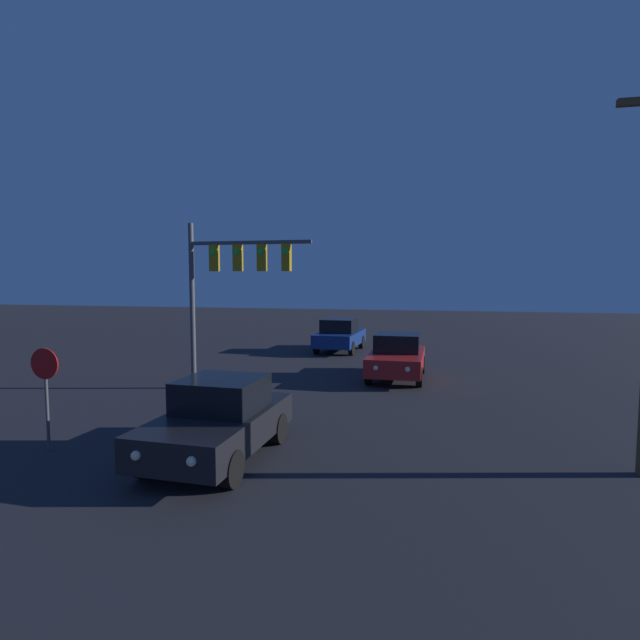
{
  "coord_description": "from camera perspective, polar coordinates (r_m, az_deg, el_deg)",
  "views": [
    {
      "loc": [
        2.89,
        -0.14,
        3.93
      ],
      "look_at": [
        0.0,
        12.76,
        2.79
      ],
      "focal_mm": 28.0,
      "sensor_mm": 36.0,
      "label": 1
    }
  ],
  "objects": [
    {
      "name": "traffic_signal_mast",
      "position": [
        17.38,
        -10.34,
        5.24
      ],
      "size": [
        4.39,
        0.3,
        5.78
      ],
      "color": "#4C4C51",
      "rests_on": "ground_plane"
    },
    {
      "name": "car_mid",
      "position": [
        19.62,
        8.78,
        -4.18
      ],
      "size": [
        2.12,
        4.31,
        1.73
      ],
      "rotation": [
        0.0,
        0.0,
        3.12
      ],
      "color": "#B21E1E",
      "rests_on": "ground_plane"
    },
    {
      "name": "car_near",
      "position": [
        11.22,
        -11.49,
        -11.12
      ],
      "size": [
        2.19,
        4.34,
        1.73
      ],
      "rotation": [
        0.0,
        0.0,
        3.1
      ],
      "color": "black",
      "rests_on": "ground_plane"
    },
    {
      "name": "stop_sign",
      "position": [
        12.82,
        -28.88,
        -5.98
      ],
      "size": [
        0.7,
        0.07,
        2.35
      ],
      "color": "#4C4C51",
      "rests_on": "ground_plane"
    },
    {
      "name": "car_far",
      "position": [
        26.54,
        2.27,
        -1.75
      ],
      "size": [
        2.25,
        4.37,
        1.73
      ],
      "rotation": [
        0.0,
        0.0,
        -0.06
      ],
      "color": "navy",
      "rests_on": "ground_plane"
    }
  ]
}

